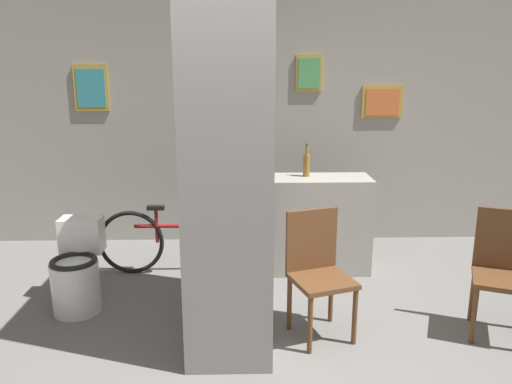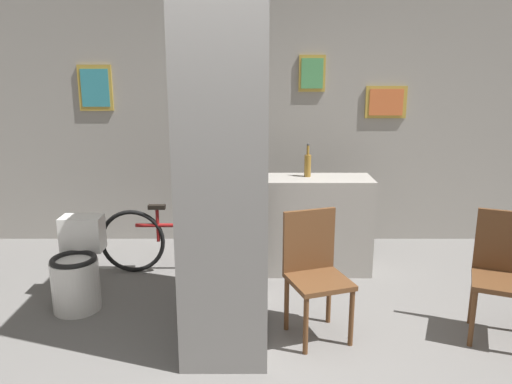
# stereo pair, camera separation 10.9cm
# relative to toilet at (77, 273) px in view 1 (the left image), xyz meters

# --- Properties ---
(ground_plane) EXTENTS (14.00, 14.00, 0.00)m
(ground_plane) POSITION_rel_toilet_xyz_m (1.35, -0.95, -0.31)
(ground_plane) COLOR slate
(wall_back) EXTENTS (8.00, 0.09, 2.60)m
(wall_back) POSITION_rel_toilet_xyz_m (1.35, 1.68, 1.00)
(wall_back) COLOR gray
(wall_back) RESTS_ON ground_plane
(pillar_center) EXTENTS (0.60, 1.25, 2.60)m
(pillar_center) POSITION_rel_toilet_xyz_m (1.24, -0.33, 0.99)
(pillar_center) COLOR gray
(pillar_center) RESTS_ON ground_plane
(counter_shelf) EXTENTS (1.30, 0.44, 0.91)m
(counter_shelf) POSITION_rel_toilet_xyz_m (1.89, 0.77, 0.15)
(counter_shelf) COLOR gray
(counter_shelf) RESTS_ON ground_plane
(toilet) EXTENTS (0.38, 0.54, 0.71)m
(toilet) POSITION_rel_toilet_xyz_m (0.00, 0.00, 0.00)
(toilet) COLOR white
(toilet) RESTS_ON ground_plane
(chair_near_pillar) EXTENTS (0.51, 0.51, 0.92)m
(chair_near_pillar) POSITION_rel_toilet_xyz_m (1.88, -0.42, 0.20)
(chair_near_pillar) COLOR brown
(chair_near_pillar) RESTS_ON ground_plane
(chair_by_doorway) EXTENTS (0.53, 0.53, 0.92)m
(chair_by_doorway) POSITION_rel_toilet_xyz_m (3.22, -0.45, 0.20)
(chair_by_doorway) COLOR brown
(chair_by_doorway) RESTS_ON ground_plane
(bicycle) EXTENTS (1.61, 0.42, 0.67)m
(bicycle) POSITION_rel_toilet_xyz_m (0.78, 0.70, 0.02)
(bicycle) COLOR black
(bicycle) RESTS_ON ground_plane
(bottle_tall) EXTENTS (0.06, 0.06, 0.32)m
(bottle_tall) POSITION_rel_toilet_xyz_m (1.94, 0.81, 0.72)
(bottle_tall) COLOR olive
(bottle_tall) RESTS_ON counter_shelf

